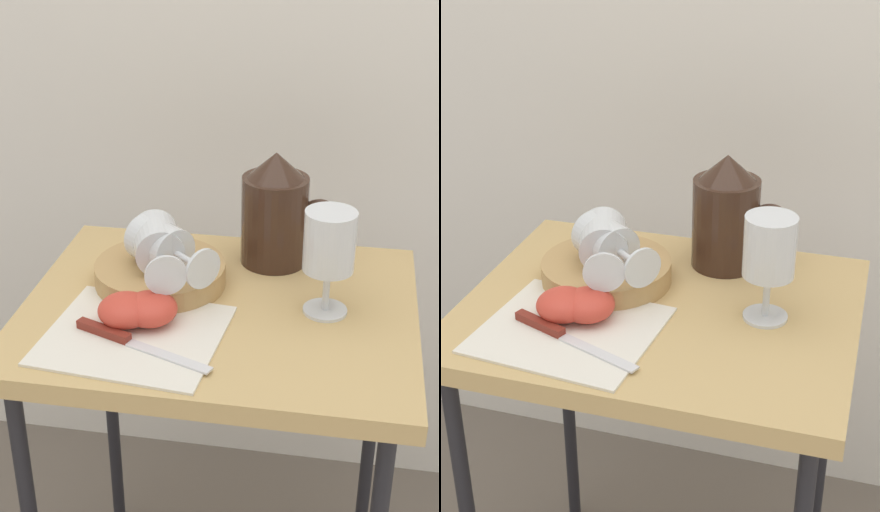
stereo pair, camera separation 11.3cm
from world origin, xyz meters
The scene contains 10 objects.
table centered at (0.00, 0.00, 0.60)m, with size 0.57×0.47×0.67m.
linen_napkin centered at (-0.10, -0.10, 0.67)m, with size 0.24×0.22×0.00m, color silver.
basket_tray centered at (-0.10, 0.05, 0.69)m, with size 0.20×0.20×0.04m, color tan.
pitcher centered at (0.06, 0.15, 0.75)m, with size 0.16×0.11×0.19m.
wine_glass_upright centered at (0.15, 0.01, 0.78)m, with size 0.07×0.07×0.16m.
wine_glass_tipped_near centered at (-0.09, 0.04, 0.74)m, with size 0.15×0.14×0.07m.
wine_glass_tipped_far centered at (-0.10, 0.04, 0.74)m, with size 0.11×0.16×0.07m.
apple_half_left centered at (-0.09, -0.07, 0.70)m, with size 0.08×0.08×0.04m, color #CC3D2D.
apple_half_right centered at (-0.12, -0.08, 0.70)m, with size 0.08×0.08×0.04m, color #CC3D2D.
knife centered at (-0.11, -0.13, 0.68)m, with size 0.20×0.09×0.01m.
Camera 1 is at (0.18, -0.99, 1.26)m, focal length 55.96 mm.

